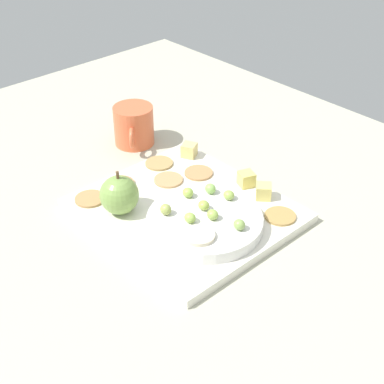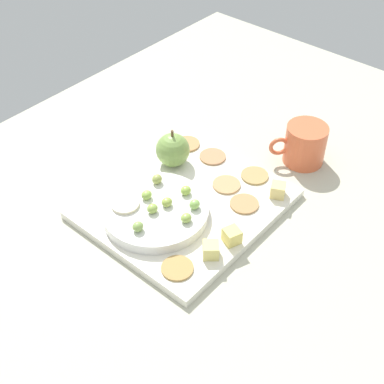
{
  "view_description": "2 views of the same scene",
  "coord_description": "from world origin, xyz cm",
  "px_view_note": "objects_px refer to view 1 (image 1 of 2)",
  "views": [
    {
      "loc": [
        58.71,
        -54.58,
        61.69
      ],
      "look_at": [
        4.33,
        -4.29,
        11.23
      ],
      "focal_mm": 53.35,
      "sensor_mm": 36.0,
      "label": 1
    },
    {
      "loc": [
        53.12,
        42.91,
        71.35
      ],
      "look_at": [
        1.66,
        -1.33,
        9.5
      ],
      "focal_mm": 50.03,
      "sensor_mm": 36.0,
      "label": 2
    }
  ],
  "objects_px": {
    "cheese_cube_2": "(264,191)",
    "grape_4": "(210,189)",
    "cheese_cube_1": "(246,179)",
    "cracker_4": "(280,216)",
    "grape_7": "(229,195)",
    "platter": "(186,211)",
    "apple_slice_0": "(199,235)",
    "cracker_1": "(199,173)",
    "grape_5": "(213,215)",
    "cracker_3": "(120,184)",
    "grape_2": "(166,209)",
    "grape_0": "(188,193)",
    "apple_whole": "(119,195)",
    "serving_dish": "(205,222)",
    "cracker_5": "(159,163)",
    "grape_6": "(204,205)",
    "cracker_0": "(168,180)",
    "cheese_cube_0": "(189,150)",
    "grape_3": "(190,218)",
    "cup": "(134,126)",
    "grape_1": "(239,225)"
  },
  "relations": [
    {
      "from": "cracker_1",
      "to": "cracker_3",
      "type": "bearing_deg",
      "value": -118.04
    },
    {
      "from": "grape_0",
      "to": "grape_6",
      "type": "height_order",
      "value": "same"
    },
    {
      "from": "cheese_cube_1",
      "to": "cracker_4",
      "type": "xyz_separation_m",
      "value": [
        0.1,
        -0.03,
        -0.01
      ]
    },
    {
      "from": "cracker_3",
      "to": "grape_3",
      "type": "distance_m",
      "value": 0.18
    },
    {
      "from": "platter",
      "to": "cheese_cube_2",
      "type": "bearing_deg",
      "value": 58.9
    },
    {
      "from": "cracker_4",
      "to": "grape_0",
      "type": "distance_m",
      "value": 0.15
    },
    {
      "from": "cracker_0",
      "to": "grape_4",
      "type": "distance_m",
      "value": 0.1
    },
    {
      "from": "cheese_cube_1",
      "to": "grape_5",
      "type": "xyz_separation_m",
      "value": [
        0.05,
        -0.13,
        0.02
      ]
    },
    {
      "from": "serving_dish",
      "to": "grape_7",
      "type": "distance_m",
      "value": 0.07
    },
    {
      "from": "apple_whole",
      "to": "cup",
      "type": "xyz_separation_m",
      "value": [
        -0.19,
        0.17,
        -0.01
      ]
    },
    {
      "from": "platter",
      "to": "grape_0",
      "type": "height_order",
      "value": "grape_0"
    },
    {
      "from": "platter",
      "to": "grape_6",
      "type": "xyz_separation_m",
      "value": [
        0.04,
        -0.0,
        0.04
      ]
    },
    {
      "from": "platter",
      "to": "grape_0",
      "type": "distance_m",
      "value": 0.04
    },
    {
      "from": "platter",
      "to": "apple_whole",
      "type": "xyz_separation_m",
      "value": [
        -0.06,
        -0.09,
        0.04
      ]
    },
    {
      "from": "grape_3",
      "to": "grape_4",
      "type": "relative_size",
      "value": 1.0
    },
    {
      "from": "platter",
      "to": "cracker_4",
      "type": "distance_m",
      "value": 0.16
    },
    {
      "from": "platter",
      "to": "cracker_0",
      "type": "bearing_deg",
      "value": 159.13
    },
    {
      "from": "cheese_cube_0",
      "to": "cheese_cube_2",
      "type": "height_order",
      "value": "same"
    },
    {
      "from": "cheese_cube_1",
      "to": "grape_0",
      "type": "distance_m",
      "value": 0.12
    },
    {
      "from": "cracker_1",
      "to": "grape_6",
      "type": "relative_size",
      "value": 2.68
    },
    {
      "from": "apple_slice_0",
      "to": "cracker_5",
      "type": "bearing_deg",
      "value": 153.83
    },
    {
      "from": "cheese_cube_0",
      "to": "cracker_3",
      "type": "distance_m",
      "value": 0.16
    },
    {
      "from": "grape_2",
      "to": "cheese_cube_1",
      "type": "bearing_deg",
      "value": 86.75
    },
    {
      "from": "grape_1",
      "to": "grape_6",
      "type": "xyz_separation_m",
      "value": [
        -0.07,
        -0.0,
        -0.0
      ]
    },
    {
      "from": "cracker_0",
      "to": "cracker_5",
      "type": "height_order",
      "value": "same"
    },
    {
      "from": "platter",
      "to": "grape_5",
      "type": "height_order",
      "value": "grape_5"
    },
    {
      "from": "cracker_4",
      "to": "apple_slice_0",
      "type": "xyz_separation_m",
      "value": [
        -0.03,
        -0.15,
        0.02
      ]
    },
    {
      "from": "cheese_cube_1",
      "to": "grape_7",
      "type": "xyz_separation_m",
      "value": [
        0.03,
        -0.07,
        0.01
      ]
    },
    {
      "from": "platter",
      "to": "grape_7",
      "type": "bearing_deg",
      "value": 42.83
    },
    {
      "from": "platter",
      "to": "cheese_cube_2",
      "type": "distance_m",
      "value": 0.14
    },
    {
      "from": "serving_dish",
      "to": "cheese_cube_0",
      "type": "height_order",
      "value": "cheese_cube_0"
    },
    {
      "from": "cracker_4",
      "to": "grape_1",
      "type": "bearing_deg",
      "value": -94.27
    },
    {
      "from": "cracker_1",
      "to": "cup",
      "type": "relative_size",
      "value": 0.54
    },
    {
      "from": "grape_5",
      "to": "grape_7",
      "type": "xyz_separation_m",
      "value": [
        -0.02,
        0.06,
        -0.0
      ]
    },
    {
      "from": "cheese_cube_0",
      "to": "cracker_5",
      "type": "height_order",
      "value": "cheese_cube_0"
    },
    {
      "from": "cup",
      "to": "grape_4",
      "type": "bearing_deg",
      "value": -10.39
    },
    {
      "from": "apple_whole",
      "to": "cheese_cube_1",
      "type": "height_order",
      "value": "apple_whole"
    },
    {
      "from": "apple_slice_0",
      "to": "cracker_1",
      "type": "bearing_deg",
      "value": 136.82
    },
    {
      "from": "cracker_3",
      "to": "grape_2",
      "type": "distance_m",
      "value": 0.14
    },
    {
      "from": "cracker_1",
      "to": "grape_2",
      "type": "relative_size",
      "value": 2.68
    },
    {
      "from": "grape_1",
      "to": "grape_3",
      "type": "bearing_deg",
      "value": -146.34
    },
    {
      "from": "apple_whole",
      "to": "grape_7",
      "type": "height_order",
      "value": "apple_whole"
    },
    {
      "from": "cracker_0",
      "to": "cracker_4",
      "type": "distance_m",
      "value": 0.21
    },
    {
      "from": "cheese_cube_0",
      "to": "cracker_4",
      "type": "height_order",
      "value": "cheese_cube_0"
    },
    {
      "from": "cheese_cube_2",
      "to": "apple_whole",
      "type": "bearing_deg",
      "value": -123.47
    },
    {
      "from": "cracker_0",
      "to": "cracker_5",
      "type": "xyz_separation_m",
      "value": [
        -0.05,
        0.02,
        0.0
      ]
    },
    {
      "from": "cracker_1",
      "to": "grape_6",
      "type": "xyz_separation_m",
      "value": [
        0.1,
        -0.09,
        0.03
      ]
    },
    {
      "from": "cheese_cube_2",
      "to": "grape_4",
      "type": "xyz_separation_m",
      "value": [
        -0.05,
        -0.08,
        0.02
      ]
    },
    {
      "from": "cheese_cube_1",
      "to": "cracker_3",
      "type": "height_order",
      "value": "cheese_cube_1"
    },
    {
      "from": "grape_7",
      "to": "cup",
      "type": "relative_size",
      "value": 0.2
    }
  ]
}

